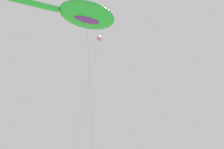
% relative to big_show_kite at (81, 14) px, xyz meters
% --- Properties ---
extents(big_show_kite, '(12.52, 7.59, 19.56)m').
position_rel_big_show_kite_xyz_m(big_show_kite, '(0.00, 0.00, 0.00)').
color(big_show_kite, green).
rests_on(big_show_kite, ground).
extents(small_kite_diamond_red, '(2.93, 1.41, 21.25)m').
position_rel_big_show_kite_xyz_m(small_kite_diamond_red, '(4.22, 2.37, 1.88)').
color(small_kite_diamond_red, pink).
rests_on(small_kite_diamond_red, ground).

